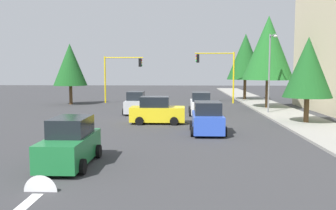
# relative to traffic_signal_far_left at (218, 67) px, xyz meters

# --- Properties ---
(ground_plane) EXTENTS (120.00, 120.00, 0.00)m
(ground_plane) POSITION_rel_traffic_signal_far_left_xyz_m (14.00, -5.73, -4.18)
(ground_plane) COLOR #353538
(sidewalk_kerb) EXTENTS (80.00, 4.00, 0.15)m
(sidewalk_kerb) POSITION_rel_traffic_signal_far_left_xyz_m (9.00, 4.77, -4.10)
(sidewalk_kerb) COLOR gray
(sidewalk_kerb) RESTS_ON ground
(lane_arrow_near) EXTENTS (2.40, 1.10, 1.10)m
(lane_arrow_near) POSITION_rel_traffic_signal_far_left_xyz_m (25.51, -8.73, -4.17)
(lane_arrow_near) COLOR silver
(lane_arrow_near) RESTS_ON ground
(lane_arrow_mid) EXTENTS (2.40, 1.10, 1.10)m
(lane_arrow_mid) POSITION_rel_traffic_signal_far_left_xyz_m (31.51, -8.73, -4.17)
(lane_arrow_mid) COLOR silver
(lane_arrow_mid) RESTS_ON ground
(traffic_signal_far_left) EXTENTS (0.36, 4.59, 5.92)m
(traffic_signal_far_left) POSITION_rel_traffic_signal_far_left_xyz_m (0.00, 0.00, 0.00)
(traffic_signal_far_left) COLOR yellow
(traffic_signal_far_left) RESTS_ON ground
(traffic_signal_far_right) EXTENTS (0.36, 4.59, 5.44)m
(traffic_signal_far_right) POSITION_rel_traffic_signal_far_left_xyz_m (-0.00, -11.40, -0.32)
(traffic_signal_far_right) COLOR yellow
(traffic_signal_far_right) RESTS_ON ground
(street_lamp_curbside) EXTENTS (2.15, 0.28, 7.00)m
(street_lamp_curbside) POSITION_rel_traffic_signal_far_left_xyz_m (10.39, 3.47, 0.17)
(street_lamp_curbside) COLOR slate
(street_lamp_curbside) RESTS_ON ground
(tree_opposite_side) EXTENTS (3.74, 3.74, 6.81)m
(tree_opposite_side) POSITION_rel_traffic_signal_far_left_xyz_m (2.00, -16.73, 0.28)
(tree_opposite_side) COLOR brown
(tree_opposite_side) RESTS_ON ground
(tree_roadside_mid) EXTENTS (4.99, 4.99, 9.16)m
(tree_roadside_mid) POSITION_rel_traffic_signal_far_left_xyz_m (6.00, 4.27, 1.85)
(tree_roadside_mid) COLOR brown
(tree_roadside_mid) RESTS_ON ground
(tree_roadside_far) EXTENTS (4.58, 4.58, 8.40)m
(tree_roadside_far) POSITION_rel_traffic_signal_far_left_xyz_m (-4.00, 3.77, 1.34)
(tree_roadside_far) COLOR brown
(tree_roadside_far) RESTS_ON ground
(tree_roadside_near) EXTENTS (3.44, 3.44, 6.25)m
(tree_roadside_near) POSITION_rel_traffic_signal_far_left_xyz_m (16.00, 4.77, -0.10)
(tree_roadside_near) COLOR brown
(tree_roadside_near) RESTS_ON ground
(car_yellow) EXTENTS (2.06, 3.97, 1.98)m
(car_yellow) POSITION_rel_traffic_signal_far_left_xyz_m (16.00, -6.01, -3.28)
(car_yellow) COLOR yellow
(car_yellow) RESTS_ON ground
(car_green) EXTENTS (4.14, 1.94, 1.98)m
(car_green) POSITION_rel_traffic_signal_far_left_xyz_m (27.67, -8.78, -3.28)
(car_green) COLOR #1E7238
(car_green) RESTS_ON ground
(car_white) EXTENTS (4.12, 2.02, 1.98)m
(car_white) POSITION_rel_traffic_signal_far_left_xyz_m (10.70, -2.56, -3.28)
(car_white) COLOR white
(car_white) RESTS_ON ground
(car_silver) EXTENTS (3.69, 1.94, 1.98)m
(car_silver) POSITION_rel_traffic_signal_far_left_xyz_m (10.28, -8.32, -3.28)
(car_silver) COLOR #B2B5BA
(car_silver) RESTS_ON ground
(car_blue) EXTENTS (3.92, 2.11, 1.98)m
(car_blue) POSITION_rel_traffic_signal_far_left_xyz_m (19.98, -2.61, -3.28)
(car_blue) COLOR blue
(car_blue) RESTS_ON ground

